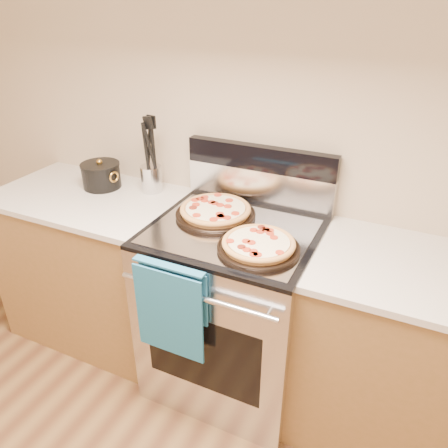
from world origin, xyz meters
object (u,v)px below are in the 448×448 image
at_px(pepperoni_pizza_back, 215,211).
at_px(saucepan, 101,176).
at_px(utensil_crock, 151,179).
at_px(range_body, 233,310).
at_px(pepperoni_pizza_front, 259,245).

xyz_separation_m(pepperoni_pizza_back, saucepan, (-0.74, 0.08, 0.02)).
xyz_separation_m(utensil_crock, saucepan, (-0.28, -0.07, -0.01)).
distance_m(pepperoni_pizza_back, utensil_crock, 0.49).
bearing_deg(saucepan, range_body, -9.89).
bearing_deg(pepperoni_pizza_front, pepperoni_pizza_back, 146.04).
distance_m(pepperoni_pizza_back, pepperoni_pizza_front, 0.36).
height_order(pepperoni_pizza_back, utensil_crock, utensil_crock).
relative_size(range_body, utensil_crock, 6.29).
bearing_deg(pepperoni_pizza_back, utensil_crock, 161.59).
xyz_separation_m(range_body, pepperoni_pizza_front, (0.17, -0.13, 0.50)).
bearing_deg(pepperoni_pizza_front, utensil_crock, 154.99).
bearing_deg(utensil_crock, saucepan, -165.70).
height_order(pepperoni_pizza_back, pepperoni_pizza_front, pepperoni_pizza_back).
distance_m(range_body, pepperoni_pizza_front, 0.54).
height_order(range_body, saucepan, saucepan).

